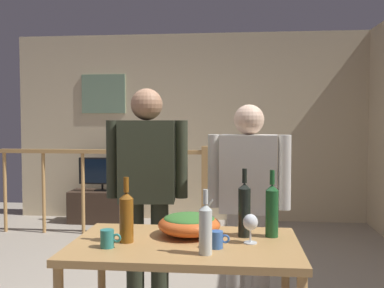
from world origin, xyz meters
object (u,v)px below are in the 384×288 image
(stair_railing, at_px, (138,181))
(wine_bottle_clear, at_px, (206,228))
(person_standing_left, at_px, (147,182))
(wine_bottle_dark, at_px, (244,209))
(serving_table, at_px, (185,256))
(mug_teal, at_px, (108,239))
(salad_bowl, at_px, (189,223))
(tv_console, at_px, (103,206))
(flat_screen_tv, at_px, (102,171))
(wine_glass, at_px, (250,223))
(person_standing_right, at_px, (249,194))
(framed_picture, at_px, (104,94))
(wine_bottle_amber, at_px, (126,216))
(wine_bottle_green, at_px, (272,209))
(mug_blue, at_px, (217,240))

(stair_railing, distance_m, wine_bottle_clear, 3.34)
(person_standing_left, bearing_deg, wine_bottle_dark, 133.66)
(wine_bottle_clear, bearing_deg, serving_table, 120.82)
(mug_teal, bearing_deg, salad_bowl, 35.81)
(tv_console, xyz_separation_m, flat_screen_tv, (0.00, -0.03, 0.50))
(wine_bottle_clear, bearing_deg, salad_bowl, 108.82)
(wine_bottle_dark, bearing_deg, flat_screen_tv, 119.33)
(flat_screen_tv, bearing_deg, person_standing_left, -66.47)
(salad_bowl, bearing_deg, wine_glass, -20.05)
(person_standing_right, bearing_deg, mug_teal, 55.23)
(framed_picture, xyz_separation_m, wine_bottle_clear, (1.78, -4.09, -0.92))
(serving_table, height_order, wine_bottle_dark, wine_bottle_dark)
(person_standing_left, bearing_deg, wine_bottle_amber, 87.86)
(wine_glass, height_order, person_standing_left, person_standing_left)
(wine_bottle_green, bearing_deg, wine_bottle_amber, -166.25)
(serving_table, distance_m, wine_glass, 0.40)
(stair_railing, height_order, person_standing_left, person_standing_left)
(framed_picture, relative_size, wine_glass, 3.98)
(mug_teal, bearing_deg, serving_table, 21.00)
(salad_bowl, relative_size, wine_bottle_green, 0.94)
(stair_railing, bearing_deg, mug_blue, -69.89)
(salad_bowl, xyz_separation_m, wine_bottle_dark, (0.32, 0.01, 0.09))
(wine_glass, distance_m, wine_bottle_amber, 0.68)
(wine_bottle_amber, relative_size, mug_teal, 3.34)
(stair_railing, relative_size, tv_console, 2.96)
(mug_blue, distance_m, mug_teal, 0.57)
(framed_picture, distance_m, tv_console, 1.62)
(salad_bowl, distance_m, wine_bottle_amber, 0.38)
(person_standing_left, relative_size, person_standing_right, 1.08)
(person_standing_right, bearing_deg, person_standing_left, 5.43)
(salad_bowl, relative_size, mug_teal, 3.37)
(wine_bottle_clear, bearing_deg, wine_bottle_amber, 158.34)
(wine_glass, bearing_deg, wine_bottle_green, 50.01)
(wine_bottle_dark, xyz_separation_m, wine_bottle_amber, (-0.65, -0.18, -0.02))
(serving_table, bearing_deg, stair_railing, 107.63)
(wine_bottle_amber, height_order, mug_teal, wine_bottle_amber)
(wine_bottle_dark, xyz_separation_m, mug_teal, (-0.72, -0.30, -0.12))
(salad_bowl, height_order, wine_bottle_clear, wine_bottle_clear)
(wine_glass, bearing_deg, person_standing_left, 134.53)
(flat_screen_tv, height_order, serving_table, flat_screen_tv)
(wine_glass, height_order, wine_bottle_amber, wine_bottle_amber)
(framed_picture, distance_m, flat_screen_tv, 1.14)
(tv_console, xyz_separation_m, mug_blue, (1.77, -3.69, 0.58))
(wine_bottle_clear, height_order, wine_bottle_dark, wine_bottle_dark)
(mug_teal, bearing_deg, wine_bottle_amber, 58.72)
(serving_table, height_order, wine_bottle_amber, wine_bottle_amber)
(wine_bottle_dark, distance_m, mug_blue, 0.31)
(stair_railing, xyz_separation_m, salad_bowl, (0.94, -2.81, 0.15))
(serving_table, distance_m, wine_bottle_clear, 0.33)
(salad_bowl, bearing_deg, wine_bottle_amber, -152.23)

